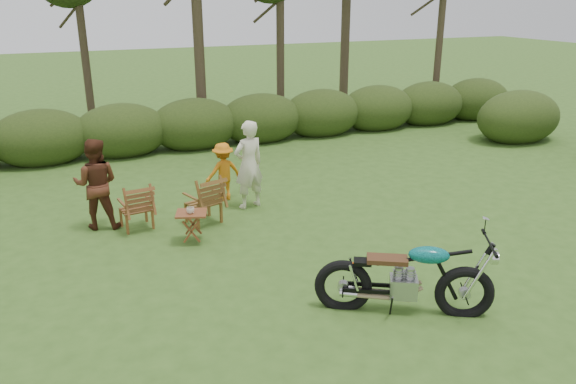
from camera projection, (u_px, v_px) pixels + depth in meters
name	position (u px, v px, depth m)	size (l,w,h in m)	color
ground	(348.00, 292.00, 8.23)	(80.00, 80.00, 0.00)	#31501A
tree_line	(199.00, 6.00, 15.59)	(22.52, 11.62, 8.14)	#3A2E20
motorcycle	(401.00, 311.00, 7.74)	(2.28, 0.87, 1.30)	#0CA49E
lawn_chair_right	(204.00, 222.00, 10.73)	(0.65, 0.65, 0.94)	brown
lawn_chair_left	(138.00, 228.00, 10.48)	(0.60, 0.60, 0.88)	brown
side_table	(192.00, 227.00, 9.79)	(0.54, 0.46, 0.56)	brown
cup	(190.00, 210.00, 9.64)	(0.13, 0.13, 0.11)	beige
adult_a	(250.00, 207.00, 11.52)	(0.66, 0.43, 1.80)	beige
adult_b	(101.00, 227.00, 10.53)	(0.82, 0.64, 1.70)	#4C2515
child	(224.00, 199.00, 11.92)	(0.80, 0.46, 1.24)	orange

